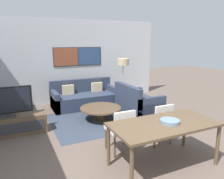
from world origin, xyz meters
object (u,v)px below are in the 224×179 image
Objects in this scene: sofa_side at (136,103)px; coffee_table at (101,111)px; television at (6,102)px; dining_table at (164,127)px; dining_chair_left at (121,128)px; fruit_bowl at (170,121)px; tv_console at (8,126)px; sofa_main at (84,98)px; floor_lamp at (123,65)px; dining_chair_centre at (160,121)px.

sofa_side is 1.20m from coffee_table.
dining_table is at bearing -45.93° from television.
sofa_side is at bearing 51.78° from dining_chair_left.
sofa_side is 1.59× the size of dining_chair_left.
television is 2.30m from coffee_table.
coffee_table is at bearing 94.85° from fruit_bowl.
fruit_bowl is at bearing -45.32° from television.
television reaches higher than fruit_bowl.
tv_console is 1.21× the size of sofa_side.
sofa_main is at bearing 32.26° from television.
coffee_table is 3.42× the size of fruit_bowl.
fruit_bowl is (-0.98, -2.62, 0.52)m from sofa_side.
dining_chair_left is at bearing 122.75° from dining_table.
dining_chair_centre is at bearing -104.15° from floor_lamp.
fruit_bowl is (0.21, -2.50, 0.53)m from coffee_table.
dining_table is (0.13, -3.87, 0.41)m from sofa_main.
tv_console is at bearing 134.08° from dining_table.
dining_table reaches higher than tv_console.
dining_chair_centre is (2.81, -1.77, -0.27)m from television.
dining_chair_left is 1.00× the size of dining_chair_centre.
television is 0.82× the size of sofa_side.
dining_table is 5.62× the size of fruit_bowl.
tv_console is 1.93× the size of dining_chair_left.
television is 3.48m from sofa_side.
television is at bearing 134.07° from dining_table.
television is at bearing 90.00° from tv_console.
dining_chair_centre is (0.88, -0.00, 0.00)m from dining_chair_left.
dining_chair_centre is 0.57× the size of floor_lamp.
tv_console reaches higher than coffee_table.
television is 3.84m from floor_lamp.
tv_console is 1.93× the size of dining_chair_centre.
fruit_bowl is (2.46, -2.49, 0.02)m from television.
television reaches higher than sofa_side.
dining_chair_left is at bearing -42.44° from television.
dining_chair_left and dining_chair_centre have the same top height.
dining_table is at bearing -122.77° from dining_chair_centre.
coffee_table is (-1.19, -0.12, -0.01)m from sofa_side.
dining_table is (2.37, -2.45, 0.47)m from tv_console.
television is 0.73× the size of floor_lamp.
dining_chair_centre is at bearing -32.17° from tv_console.
floor_lamp is (1.33, -0.15, 1.03)m from sofa_main.
dining_table is at bearing -107.95° from floor_lamp.
television is at bearing -147.74° from sofa_main.
sofa_side reaches higher than dining_table.
tv_console is 2.64m from dining_chair_left.
television is (0.00, 0.00, 0.55)m from tv_console.
sofa_side is at bearing -97.19° from floor_lamp.
sofa_side reaches higher than tv_console.
sofa_main is at bearing 173.73° from floor_lamp.
sofa_main is 1.51× the size of sofa_side.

